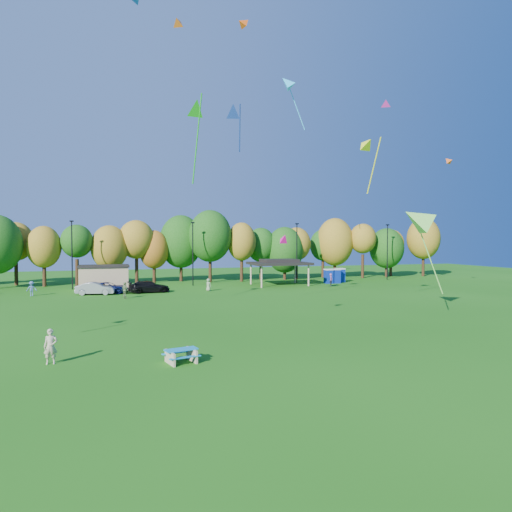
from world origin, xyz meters
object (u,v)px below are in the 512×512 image
object	(u,v)px
porta_potties	(335,276)
car_b	(96,288)
picnic_table	(181,355)
kite_flyer	(51,346)
car_c	(108,288)
car_d	(149,287)

from	to	relation	value
porta_potties	car_b	size ratio (longest dim) A/B	0.83
picnic_table	kite_flyer	size ratio (longest dim) A/B	1.06
porta_potties	car_c	world-z (taller)	porta_potties
car_d	kite_flyer	bearing A→B (deg)	160.97
car_b	car_d	bearing A→B (deg)	-77.54
car_d	car_c	bearing A→B (deg)	77.59
picnic_table	car_c	xyz separation A→B (m)	(-3.90, 34.12, 0.26)
porta_potties	kite_flyer	bearing A→B (deg)	-134.32
porta_potties	car_b	bearing A→B (deg)	-171.96
kite_flyer	car_c	distance (m)	32.41
porta_potties	car_b	distance (m)	34.59
kite_flyer	car_b	distance (m)	31.53
picnic_table	car_b	world-z (taller)	car_b
car_b	car_c	distance (m)	1.63
kite_flyer	car_b	size ratio (longest dim) A/B	0.41
car_c	porta_potties	bearing A→B (deg)	-71.46
porta_potties	kite_flyer	distance (m)	50.79
car_b	car_c	xyz separation A→B (m)	(1.42, 0.80, -0.05)
car_d	picnic_table	bearing A→B (deg)	172.67
kite_flyer	car_d	world-z (taller)	kite_flyer
picnic_table	car_d	world-z (taller)	car_d
picnic_table	car_c	distance (m)	34.34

